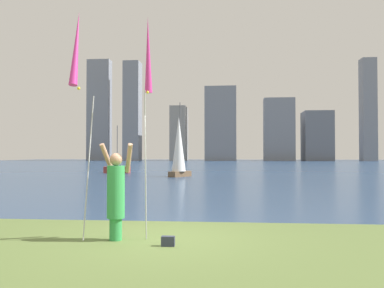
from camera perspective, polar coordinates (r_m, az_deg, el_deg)
ground at (r=59.45m, az=3.91°, el=-3.09°), size 120.00×138.00×0.12m
person at (r=8.54m, az=-10.39°, el=-6.53°), size 0.71×0.53×1.95m
kite_flag_left at (r=8.31m, az=-15.53°, el=11.88°), size 0.16×1.25×4.45m
kite_flag_right at (r=8.87m, az=-6.04°, el=11.44°), size 0.16×0.48×4.58m
bag at (r=8.01m, az=-3.30°, el=-13.16°), size 0.25×0.13×0.19m
sailboat_0 at (r=31.51m, az=-1.81°, el=-0.47°), size 1.62×2.17×5.65m
sailboat_3 at (r=38.25m, az=-10.23°, el=-3.46°), size 2.30×1.10×4.30m
skyline_tower_0 at (r=114.00m, az=-12.60°, el=4.55°), size 6.01×3.21×26.83m
skyline_tower_1 at (r=108.97m, az=-8.17°, el=4.47°), size 4.10×4.66×25.58m
skyline_tower_2 at (r=108.08m, az=-1.79°, el=1.42°), size 3.99×7.62×13.96m
skyline_tower_3 at (r=106.82m, az=3.94°, el=2.78°), size 7.98×4.60×18.92m
skyline_tower_4 at (r=107.49m, az=11.85°, el=1.95°), size 7.60×4.39×15.80m
skyline_tower_5 at (r=109.96m, az=16.78°, el=1.03°), size 7.05×7.45×12.45m
skyline_tower_6 at (r=110.70m, az=23.00°, el=4.35°), size 3.40×3.57×25.10m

